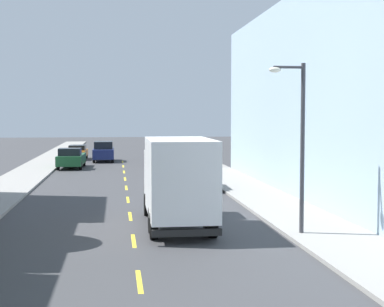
% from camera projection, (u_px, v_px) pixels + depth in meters
% --- Properties ---
extents(ground_plane, '(160.00, 160.00, 0.00)m').
position_uv_depth(ground_plane, '(125.00, 182.00, 38.10)').
color(ground_plane, '#38383A').
extents(sidewalk_left, '(3.20, 120.00, 0.14)m').
position_uv_depth(sidewalk_left, '(9.00, 187.00, 35.19)').
color(sidewalk_left, gray).
rests_on(sidewalk_left, ground_plane).
extents(sidewalk_right, '(3.20, 120.00, 0.14)m').
position_uv_depth(sidewalk_right, '(237.00, 183.00, 37.04)').
color(sidewalk_right, gray).
rests_on(sidewalk_right, ground_plane).
extents(lane_centerline_dashes, '(0.14, 47.20, 0.01)m').
position_uv_depth(lane_centerline_dashes, '(127.00, 193.00, 32.65)').
color(lane_centerline_dashes, yellow).
rests_on(lane_centerline_dashes, ground_plane).
extents(street_lamp, '(1.35, 0.28, 6.14)m').
position_uv_depth(street_lamp, '(298.00, 134.00, 20.77)').
color(street_lamp, '#38383D').
rests_on(street_lamp, sidewalk_right).
extents(delivery_box_truck, '(2.44, 7.06, 3.53)m').
position_uv_depth(delivery_box_truck, '(178.00, 178.00, 22.63)').
color(delivery_box_truck, white).
rests_on(delivery_box_truck, ground_plane).
extents(parked_pickup_forest, '(2.15, 5.35, 1.73)m').
position_uv_depth(parked_pickup_forest, '(71.00, 158.00, 48.16)').
color(parked_pickup_forest, '#194C28').
rests_on(parked_pickup_forest, ground_plane).
extents(parked_suv_champagne, '(2.09, 4.85, 1.93)m').
position_uv_depth(parked_suv_champagne, '(178.00, 156.00, 48.25)').
color(parked_suv_champagne, tan).
rests_on(parked_suv_champagne, ground_plane).
extents(parked_sedan_orange, '(1.93, 4.55, 1.43)m').
position_uv_depth(parked_sedan_orange, '(77.00, 152.00, 57.92)').
color(parked_sedan_orange, orange).
rests_on(parked_sedan_orange, ground_plane).
extents(parked_hatchback_silver, '(1.78, 4.02, 1.50)m').
position_uv_depth(parked_hatchback_silver, '(186.00, 166.00, 41.56)').
color(parked_hatchback_silver, '#B2B5BA').
rests_on(parked_hatchback_silver, ground_plane).
extents(parked_wagon_black, '(1.91, 4.73, 1.50)m').
position_uv_depth(parked_wagon_black, '(199.00, 176.00, 34.59)').
color(parked_wagon_black, black).
rests_on(parked_wagon_black, ground_plane).
extents(moving_navy_sedan, '(1.95, 4.80, 1.93)m').
position_uv_depth(moving_navy_sedan, '(104.00, 151.00, 55.26)').
color(moving_navy_sedan, navy).
rests_on(moving_navy_sedan, ground_plane).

